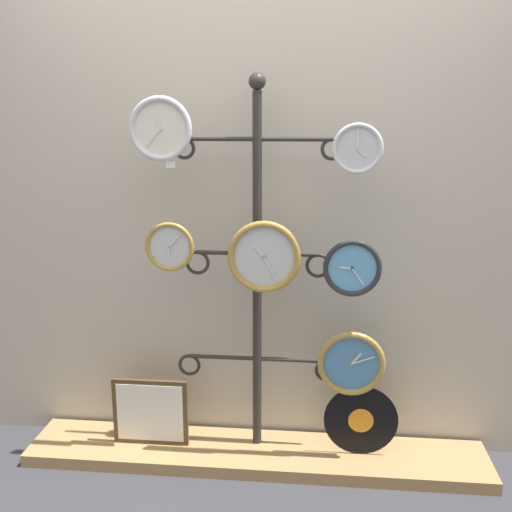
% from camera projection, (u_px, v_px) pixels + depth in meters
% --- Properties ---
extents(ground_plane, '(12.00, 12.00, 0.00)m').
position_uv_depth(ground_plane, '(247.00, 505.00, 2.56)').
color(ground_plane, '#333338').
extents(shop_wall, '(4.40, 0.04, 2.80)m').
position_uv_depth(shop_wall, '(261.00, 165.00, 2.79)').
color(shop_wall, '#BCB2A3').
rests_on(shop_wall, ground_plane).
extents(low_shelf, '(2.20, 0.36, 0.06)m').
position_uv_depth(low_shelf, '(256.00, 454.00, 2.89)').
color(low_shelf, '#9E7A4C').
rests_on(low_shelf, ground_plane).
extents(display_stand, '(0.77, 0.44, 1.80)m').
position_uv_depth(display_stand, '(257.00, 344.00, 2.82)').
color(display_stand, '#282623').
rests_on(display_stand, ground_plane).
extents(clock_top_left, '(0.27, 0.04, 0.27)m').
position_uv_depth(clock_top_left, '(161.00, 129.00, 2.52)').
color(clock_top_left, silver).
extents(clock_top_right, '(0.21, 0.04, 0.21)m').
position_uv_depth(clock_top_right, '(358.00, 148.00, 2.47)').
color(clock_top_right, silver).
extents(clock_middle_left, '(0.22, 0.04, 0.22)m').
position_uv_depth(clock_middle_left, '(170.00, 247.00, 2.65)').
color(clock_middle_left, silver).
extents(clock_middle_center, '(0.32, 0.04, 0.32)m').
position_uv_depth(clock_middle_center, '(264.00, 257.00, 2.61)').
color(clock_middle_center, silver).
extents(clock_middle_right, '(0.25, 0.04, 0.25)m').
position_uv_depth(clock_middle_right, '(352.00, 268.00, 2.59)').
color(clock_middle_right, '#60A8DB').
extents(clock_bottom_right, '(0.31, 0.04, 0.31)m').
position_uv_depth(clock_bottom_right, '(351.00, 363.00, 2.70)').
color(clock_bottom_right, '#4C84B2').
extents(vinyl_record, '(0.35, 0.01, 0.35)m').
position_uv_depth(vinyl_record, '(361.00, 420.00, 2.80)').
color(vinyl_record, black).
rests_on(vinyl_record, low_shelf).
extents(picture_frame, '(0.37, 0.02, 0.33)m').
position_uv_depth(picture_frame, '(150.00, 412.00, 2.89)').
color(picture_frame, '#4C381E').
rests_on(picture_frame, low_shelf).
extents(price_tag_upper, '(0.04, 0.00, 0.03)m').
position_uv_depth(price_tag_upper, '(170.00, 164.00, 2.55)').
color(price_tag_upper, white).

